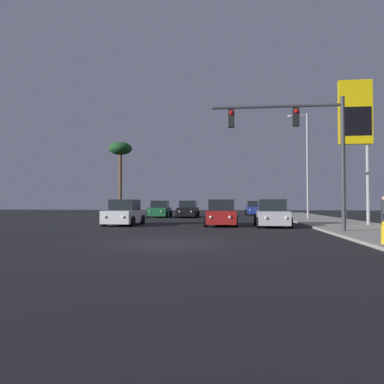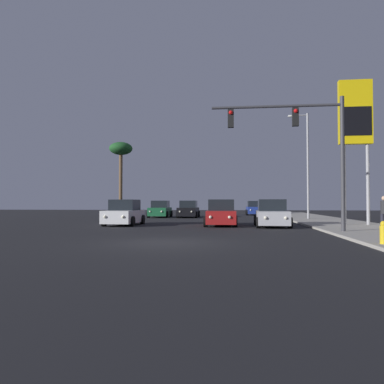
{
  "view_description": "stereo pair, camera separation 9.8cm",
  "coord_description": "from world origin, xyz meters",
  "px_view_note": "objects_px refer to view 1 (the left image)",
  "views": [
    {
      "loc": [
        2.42,
        -13.69,
        1.49
      ],
      "look_at": [
        -0.46,
        12.98,
        2.24
      ],
      "focal_mm": 35.0,
      "sensor_mm": 36.0,
      "label": 1
    },
    {
      "loc": [
        2.52,
        -13.68,
        1.49
      ],
      "look_at": [
        -0.46,
        12.98,
        2.24
      ],
      "focal_mm": 35.0,
      "sensor_mm": 36.0,
      "label": 2
    }
  ],
  "objects_px": {
    "street_lamp": "(306,160)",
    "gas_station_sign": "(355,120)",
    "car_green": "(160,210)",
    "car_silver": "(272,214)",
    "traffic_light_mast": "(305,137)",
    "car_white": "(124,214)",
    "palm_tree_mid": "(120,152)",
    "car_red": "(221,214)",
    "car_black": "(188,210)",
    "car_blue": "(254,209)"
  },
  "relations": [
    {
      "from": "car_white",
      "to": "palm_tree_mid",
      "type": "bearing_deg",
      "value": -71.54
    },
    {
      "from": "car_blue",
      "to": "car_green",
      "type": "height_order",
      "value": "same"
    },
    {
      "from": "car_green",
      "to": "gas_station_sign",
      "type": "bearing_deg",
      "value": 137.26
    },
    {
      "from": "traffic_light_mast",
      "to": "palm_tree_mid",
      "type": "height_order",
      "value": "palm_tree_mid"
    },
    {
      "from": "car_black",
      "to": "palm_tree_mid",
      "type": "relative_size",
      "value": 0.56
    },
    {
      "from": "street_lamp",
      "to": "palm_tree_mid",
      "type": "height_order",
      "value": "street_lamp"
    },
    {
      "from": "car_green",
      "to": "car_black",
      "type": "xyz_separation_m",
      "value": [
        2.89,
        -0.11,
        0.0
      ]
    },
    {
      "from": "car_black",
      "to": "car_blue",
      "type": "bearing_deg",
      "value": -130.36
    },
    {
      "from": "car_white",
      "to": "car_red",
      "type": "distance_m",
      "value": 6.35
    },
    {
      "from": "car_silver",
      "to": "car_green",
      "type": "bearing_deg",
      "value": -53.45
    },
    {
      "from": "car_blue",
      "to": "car_red",
      "type": "relative_size",
      "value": 1.0
    },
    {
      "from": "traffic_light_mast",
      "to": "gas_station_sign",
      "type": "xyz_separation_m",
      "value": [
        4.1,
        5.51,
        1.94
      ]
    },
    {
      "from": "car_black",
      "to": "traffic_light_mast",
      "type": "xyz_separation_m",
      "value": [
        7.94,
        -18.47,
        3.91
      ]
    },
    {
      "from": "traffic_light_mast",
      "to": "car_white",
      "type": "bearing_deg",
      "value": 153.2
    },
    {
      "from": "car_silver",
      "to": "gas_station_sign",
      "type": "height_order",
      "value": "gas_station_sign"
    },
    {
      "from": "car_white",
      "to": "palm_tree_mid",
      "type": "xyz_separation_m",
      "value": [
        -4.51,
        13.73,
        5.97
      ]
    },
    {
      "from": "car_silver",
      "to": "street_lamp",
      "type": "distance_m",
      "value": 10.95
    },
    {
      "from": "car_blue",
      "to": "palm_tree_mid",
      "type": "height_order",
      "value": "palm_tree_mid"
    },
    {
      "from": "car_green",
      "to": "gas_station_sign",
      "type": "distance_m",
      "value": 20.68
    },
    {
      "from": "car_white",
      "to": "gas_station_sign",
      "type": "xyz_separation_m",
      "value": [
        14.7,
        0.16,
        5.86
      ]
    },
    {
      "from": "car_white",
      "to": "car_black",
      "type": "bearing_deg",
      "value": -101.18
    },
    {
      "from": "car_blue",
      "to": "car_red",
      "type": "height_order",
      "value": "same"
    },
    {
      "from": "car_black",
      "to": "palm_tree_mid",
      "type": "distance_m",
      "value": 9.35
    },
    {
      "from": "car_green",
      "to": "street_lamp",
      "type": "distance_m",
      "value": 14.93
    },
    {
      "from": "car_green",
      "to": "car_red",
      "type": "distance_m",
      "value": 14.66
    },
    {
      "from": "car_red",
      "to": "palm_tree_mid",
      "type": "distance_m",
      "value": 18.41
    },
    {
      "from": "traffic_light_mast",
      "to": "car_red",
      "type": "bearing_deg",
      "value": 127.78
    },
    {
      "from": "street_lamp",
      "to": "gas_station_sign",
      "type": "distance_m",
      "value": 8.8
    },
    {
      "from": "car_white",
      "to": "street_lamp",
      "type": "distance_m",
      "value": 16.5
    },
    {
      "from": "car_black",
      "to": "traffic_light_mast",
      "type": "height_order",
      "value": "traffic_light_mast"
    },
    {
      "from": "car_silver",
      "to": "traffic_light_mast",
      "type": "relative_size",
      "value": 0.67
    },
    {
      "from": "traffic_light_mast",
      "to": "street_lamp",
      "type": "relative_size",
      "value": 0.72
    },
    {
      "from": "car_blue",
      "to": "car_white",
      "type": "height_order",
      "value": "same"
    },
    {
      "from": "car_green",
      "to": "car_red",
      "type": "xyz_separation_m",
      "value": [
        6.58,
        -13.1,
        0.0
      ]
    },
    {
      "from": "car_blue",
      "to": "traffic_light_mast",
      "type": "distance_m",
      "value": 27.1
    },
    {
      "from": "car_blue",
      "to": "car_red",
      "type": "bearing_deg",
      "value": 79.96
    },
    {
      "from": "street_lamp",
      "to": "car_green",
      "type": "bearing_deg",
      "value": 161.59
    },
    {
      "from": "car_blue",
      "to": "car_black",
      "type": "distance_m",
      "value": 10.86
    },
    {
      "from": "car_blue",
      "to": "palm_tree_mid",
      "type": "bearing_deg",
      "value": 27.3
    },
    {
      "from": "car_silver",
      "to": "street_lamp",
      "type": "relative_size",
      "value": 0.48
    },
    {
      "from": "car_blue",
      "to": "traffic_light_mast",
      "type": "height_order",
      "value": "traffic_light_mast"
    },
    {
      "from": "car_white",
      "to": "car_silver",
      "type": "distance_m",
      "value": 9.5
    },
    {
      "from": "car_blue",
      "to": "car_red",
      "type": "distance_m",
      "value": 21.57
    },
    {
      "from": "traffic_light_mast",
      "to": "gas_station_sign",
      "type": "distance_m",
      "value": 7.14
    },
    {
      "from": "car_white",
      "to": "car_green",
      "type": "height_order",
      "value": "same"
    },
    {
      "from": "car_silver",
      "to": "car_black",
      "type": "bearing_deg",
      "value": -62.09
    },
    {
      "from": "traffic_light_mast",
      "to": "street_lamp",
      "type": "distance_m",
      "value": 14.33
    },
    {
      "from": "car_blue",
      "to": "car_red",
      "type": "xyz_separation_m",
      "value": [
        -3.27,
        -21.32,
        0.0
      ]
    },
    {
      "from": "car_black",
      "to": "gas_station_sign",
      "type": "height_order",
      "value": "gas_station_sign"
    },
    {
      "from": "car_black",
      "to": "car_red",
      "type": "xyz_separation_m",
      "value": [
        3.69,
        -12.99,
        0.0
      ]
    }
  ]
}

